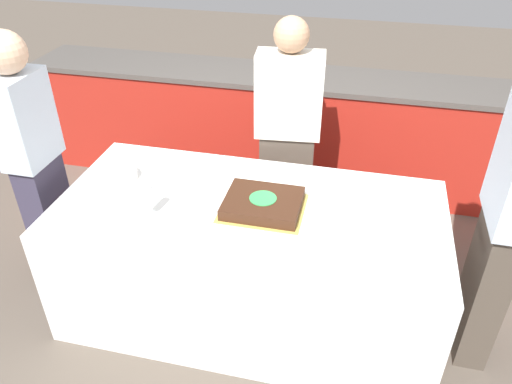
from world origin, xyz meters
The scene contains 11 objects.
ground_plane centered at (0.00, 0.00, 0.00)m, with size 14.00×14.00×0.00m, color brown.
back_counter centered at (0.00, 1.58, 0.46)m, with size 4.40×0.58×0.92m.
dining_table centered at (0.00, 0.00, 0.38)m, with size 2.08×1.02×0.76m.
cake centered at (0.08, 0.00, 0.79)m, with size 0.44×0.37×0.07m.
plate_stack centered at (-0.81, 0.11, 0.78)m, with size 0.21×0.21×0.05m.
wine_glass centered at (-0.48, -0.19, 0.88)m, with size 0.06×0.06×0.18m.
side_plate_near_cake centered at (0.08, 0.30, 0.76)m, with size 0.18×0.18×0.00m.
side_plate_right_edge centered at (0.39, 0.12, 0.76)m, with size 0.18×0.18×0.00m.
person_cutting_cake centered at (0.08, 0.73, 0.82)m, with size 0.43×0.24×1.58m.
person_seated_left centered at (-1.26, 0.00, 0.86)m, with size 0.23×0.33×1.62m.
person_seated_right centered at (1.26, 0.00, 0.87)m, with size 0.20×0.40×1.68m.
Camera 1 is at (0.54, -2.12, 2.30)m, focal length 35.00 mm.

